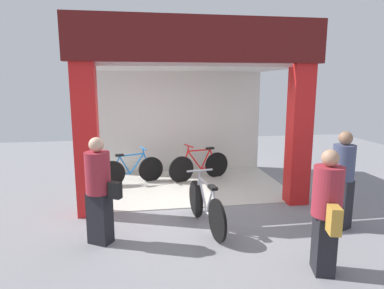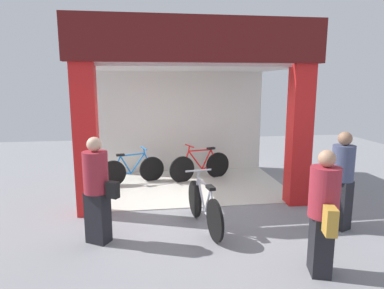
{
  "view_description": "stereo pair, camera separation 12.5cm",
  "coord_description": "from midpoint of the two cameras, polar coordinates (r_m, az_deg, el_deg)",
  "views": [
    {
      "loc": [
        -1.11,
        -6.28,
        2.46
      ],
      "look_at": [
        0.0,
        0.74,
        1.15
      ],
      "focal_mm": 31.66,
      "sensor_mm": 36.0,
      "label": 1
    },
    {
      "loc": [
        -0.99,
        -6.3,
        2.46
      ],
      "look_at": [
        0.0,
        0.74,
        1.15
      ],
      "focal_mm": 31.66,
      "sensor_mm": 36.0,
      "label": 2
    }
  ],
  "objects": [
    {
      "name": "bicycle_parked_0",
      "position": [
        5.85,
        1.72,
        -10.4
      ],
      "size": [
        0.47,
        1.71,
        0.95
      ],
      "color": "black",
      "rests_on": "ground"
    },
    {
      "name": "bicycle_inside_0",
      "position": [
        8.62,
        0.88,
        -3.59
      ],
      "size": [
        1.61,
        0.62,
        0.93
      ],
      "color": "black",
      "rests_on": "ground"
    },
    {
      "name": "pedestrian_0",
      "position": [
        4.67,
        21.04,
        -10.35
      ],
      "size": [
        0.46,
        0.66,
        1.64
      ],
      "color": "black",
      "rests_on": "ground"
    },
    {
      "name": "pedestrian_1",
      "position": [
        6.24,
        23.48,
        -5.22
      ],
      "size": [
        0.48,
        0.48,
        1.67
      ],
      "color": "black",
      "rests_on": "ground"
    },
    {
      "name": "shop_facade",
      "position": [
        7.8,
        -1.25,
        6.37
      ],
      "size": [
        4.73,
        3.27,
        3.62
      ],
      "color": "beige",
      "rests_on": "ground"
    },
    {
      "name": "pedestrian_2",
      "position": [
        5.37,
        -16.05,
        -7.22
      ],
      "size": [
        0.62,
        0.52,
        1.66
      ],
      "color": "black",
      "rests_on": "ground"
    },
    {
      "name": "ground_plane",
      "position": [
        6.84,
        0.45,
        -10.65
      ],
      "size": [
        17.07,
        17.07,
        0.0
      ],
      "primitive_type": "plane",
      "color": "gray",
      "rests_on": "ground"
    },
    {
      "name": "bicycle_inside_1",
      "position": [
        8.41,
        -10.54,
        -4.26
      ],
      "size": [
        1.54,
        0.55,
        0.88
      ],
      "color": "black",
      "rests_on": "ground"
    }
  ]
}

